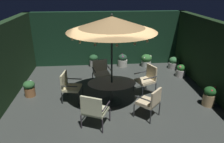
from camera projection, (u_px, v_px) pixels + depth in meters
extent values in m
cube|color=#3C403C|center=(113.00, 99.00, 7.33)|extent=(7.42, 7.49, 0.02)
cube|color=#14321F|center=(107.00, 39.00, 10.17)|extent=(7.42, 0.30, 2.53)
cube|color=black|center=(219.00, 62.00, 7.13)|extent=(0.30, 7.49, 2.53)
cylinder|color=#2C302E|center=(112.00, 101.00, 7.16)|extent=(0.68, 0.68, 0.03)
cylinder|color=#2C302E|center=(112.00, 93.00, 7.03)|extent=(0.09, 0.09, 0.69)
ellipsoid|color=#B7AE9D|center=(112.00, 83.00, 6.89)|extent=(1.57, 1.14, 0.03)
cylinder|color=#29312D|center=(112.00, 67.00, 6.68)|extent=(0.06, 0.06, 2.53)
cone|color=tan|center=(112.00, 24.00, 6.18)|extent=(2.69, 2.69, 0.44)
sphere|color=#29312D|center=(112.00, 15.00, 6.08)|extent=(0.07, 0.07, 0.07)
sphere|color=#F9DB8C|center=(152.00, 34.00, 6.42)|extent=(0.07, 0.07, 0.07)
sphere|color=#F9DB8C|center=(146.00, 31.00, 6.78)|extent=(0.07, 0.07, 0.07)
sphere|color=#F9DB8C|center=(134.00, 29.00, 7.19)|extent=(0.07, 0.07, 0.07)
sphere|color=#F9DB8C|center=(123.00, 28.00, 7.36)|extent=(0.07, 0.07, 0.07)
sphere|color=#F9DB8C|center=(108.00, 27.00, 7.41)|extent=(0.07, 0.07, 0.07)
sphere|color=#F9DB8C|center=(94.00, 28.00, 7.27)|extent=(0.07, 0.07, 0.07)
sphere|color=#F9DB8C|center=(83.00, 30.00, 7.00)|extent=(0.07, 0.07, 0.07)
sphere|color=#F9DB8C|center=(75.00, 32.00, 6.64)|extent=(0.07, 0.07, 0.07)
sphere|color=#F9DB8C|center=(70.00, 36.00, 6.15)|extent=(0.07, 0.07, 0.07)
sphere|color=#F9DB8C|center=(72.00, 39.00, 5.79)|extent=(0.07, 0.07, 0.07)
sphere|color=#F9DB8C|center=(80.00, 42.00, 5.48)|extent=(0.07, 0.07, 0.07)
sphere|color=#F9DB8C|center=(95.00, 45.00, 5.24)|extent=(0.07, 0.07, 0.07)
sphere|color=#F9DB8C|center=(117.00, 45.00, 5.19)|extent=(0.07, 0.07, 0.07)
sphere|color=#F9DB8C|center=(135.00, 44.00, 5.31)|extent=(0.07, 0.07, 0.07)
sphere|color=#F9DB8C|center=(147.00, 41.00, 5.59)|extent=(0.07, 0.07, 0.07)
sphere|color=#F9DB8C|center=(153.00, 37.00, 5.98)|extent=(0.07, 0.07, 0.07)
cylinder|color=#292B33|center=(142.00, 92.00, 7.31)|extent=(0.04, 0.04, 0.45)
cylinder|color=#292B33|center=(133.00, 86.00, 7.76)|extent=(0.04, 0.04, 0.45)
cylinder|color=#292B33|center=(156.00, 89.00, 7.56)|extent=(0.04, 0.04, 0.45)
cylinder|color=#292B33|center=(146.00, 83.00, 8.01)|extent=(0.04, 0.04, 0.45)
cube|color=beige|center=(145.00, 81.00, 7.56)|extent=(0.73, 0.72, 0.07)
cube|color=beige|center=(152.00, 72.00, 7.57)|extent=(0.26, 0.51, 0.50)
cylinder|color=#292B33|center=(150.00, 78.00, 7.25)|extent=(0.52, 0.25, 0.04)
cylinder|color=#292B33|center=(141.00, 73.00, 7.70)|extent=(0.52, 0.25, 0.04)
cylinder|color=#322E2C|center=(111.00, 82.00, 8.09)|extent=(0.04, 0.04, 0.45)
cylinder|color=#322E2C|center=(96.00, 84.00, 7.93)|extent=(0.04, 0.04, 0.45)
cylinder|color=#322E2C|center=(107.00, 76.00, 8.59)|extent=(0.04, 0.04, 0.45)
cylinder|color=#322E2C|center=(93.00, 78.00, 8.42)|extent=(0.04, 0.04, 0.45)
cube|color=beige|center=(102.00, 74.00, 8.16)|extent=(0.69, 0.66, 0.07)
cube|color=beige|center=(100.00, 65.00, 8.30)|extent=(0.58, 0.18, 0.45)
cylinder|color=#322E2C|center=(109.00, 68.00, 8.16)|extent=(0.15, 0.53, 0.04)
cylinder|color=#322E2C|center=(94.00, 70.00, 8.00)|extent=(0.15, 0.53, 0.04)
cylinder|color=#2C302F|center=(83.00, 91.00, 7.46)|extent=(0.04, 0.04, 0.42)
cylinder|color=#2C302F|center=(78.00, 99.00, 6.91)|extent=(0.04, 0.04, 0.42)
cylinder|color=#2C302F|center=(67.00, 90.00, 7.51)|extent=(0.04, 0.04, 0.42)
cylinder|color=#2C302F|center=(62.00, 98.00, 6.97)|extent=(0.04, 0.04, 0.42)
cube|color=beige|center=(72.00, 88.00, 7.12)|extent=(0.64, 0.67, 0.07)
cube|color=beige|center=(64.00, 80.00, 7.04)|extent=(0.17, 0.57, 0.49)
cylinder|color=#2C302F|center=(74.00, 79.00, 7.32)|extent=(0.52, 0.13, 0.04)
cylinder|color=#2C302F|center=(69.00, 86.00, 6.77)|extent=(0.52, 0.13, 0.04)
cylinder|color=#322B33|center=(90.00, 111.00, 6.26)|extent=(0.04, 0.04, 0.42)
cylinder|color=#322B33|center=(110.00, 115.00, 6.07)|extent=(0.04, 0.04, 0.42)
cylinder|color=#322B33|center=(81.00, 122.00, 5.76)|extent=(0.04, 0.04, 0.42)
cylinder|color=#322B33|center=(102.00, 126.00, 5.57)|extent=(0.04, 0.04, 0.42)
cube|color=beige|center=(96.00, 111.00, 5.82)|extent=(0.78, 0.76, 0.07)
cube|color=beige|center=(91.00, 106.00, 5.47)|extent=(0.56, 0.30, 0.52)
cylinder|color=#322B33|center=(85.00, 102.00, 5.84)|extent=(0.26, 0.51, 0.04)
cylinder|color=#322B33|center=(106.00, 106.00, 5.65)|extent=(0.26, 0.51, 0.04)
cylinder|color=#2F3131|center=(134.00, 111.00, 6.27)|extent=(0.04, 0.04, 0.43)
cylinder|color=#2F3131|center=(144.00, 103.00, 6.67)|extent=(0.04, 0.04, 0.43)
cylinder|color=#2F3131|center=(150.00, 117.00, 5.95)|extent=(0.04, 0.04, 0.43)
cylinder|color=#2F3131|center=(159.00, 109.00, 6.35)|extent=(0.04, 0.04, 0.43)
cube|color=beige|center=(147.00, 102.00, 6.22)|extent=(0.76, 0.76, 0.07)
cube|color=beige|center=(156.00, 97.00, 5.97)|extent=(0.40, 0.42, 0.44)
cylinder|color=#2F3131|center=(143.00, 99.00, 5.93)|extent=(0.41, 0.39, 0.04)
cylinder|color=#2F3131|center=(152.00, 92.00, 6.32)|extent=(0.41, 0.39, 0.04)
cylinder|color=beige|center=(180.00, 73.00, 9.11)|extent=(0.40, 0.40, 0.29)
ellipsoid|color=#256425|center=(181.00, 68.00, 9.02)|extent=(0.36, 0.36, 0.25)
sphere|color=#E94B6B|center=(184.00, 68.00, 9.00)|extent=(0.10, 0.10, 0.10)
sphere|color=#D9497B|center=(179.00, 66.00, 9.12)|extent=(0.08, 0.08, 0.08)
sphere|color=#D15F61|center=(180.00, 67.00, 8.91)|extent=(0.11, 0.11, 0.11)
cylinder|color=#A5693D|center=(30.00, 92.00, 7.49)|extent=(0.36, 0.36, 0.32)
ellipsoid|color=#2F6131|center=(29.00, 85.00, 7.39)|extent=(0.40, 0.40, 0.28)
sphere|color=silver|center=(31.00, 83.00, 7.39)|extent=(0.08, 0.08, 0.08)
sphere|color=silver|center=(31.00, 81.00, 7.42)|extent=(0.08, 0.08, 0.08)
sphere|color=beige|center=(28.00, 83.00, 7.45)|extent=(0.09, 0.09, 0.09)
sphere|color=beige|center=(25.00, 84.00, 7.39)|extent=(0.09, 0.09, 0.09)
sphere|color=beige|center=(27.00, 86.00, 7.25)|extent=(0.07, 0.07, 0.07)
sphere|color=silver|center=(29.00, 85.00, 7.28)|extent=(0.09, 0.09, 0.09)
cylinder|color=beige|center=(173.00, 65.00, 10.01)|extent=(0.47, 0.47, 0.28)
ellipsoid|color=#35723E|center=(174.00, 60.00, 9.91)|extent=(0.43, 0.43, 0.30)
sphere|color=red|center=(177.00, 58.00, 9.93)|extent=(0.08, 0.08, 0.08)
sphere|color=#CD2F44|center=(171.00, 58.00, 9.96)|extent=(0.08, 0.08, 0.08)
sphere|color=#C7263E|center=(174.00, 61.00, 9.79)|extent=(0.09, 0.09, 0.09)
cylinder|color=silver|center=(146.00, 63.00, 10.28)|extent=(0.46, 0.46, 0.26)
ellipsoid|color=#357334|center=(147.00, 58.00, 10.17)|extent=(0.51, 0.51, 0.35)
sphere|color=beige|center=(151.00, 56.00, 10.11)|extent=(0.08, 0.08, 0.08)
sphere|color=beige|center=(143.00, 57.00, 10.31)|extent=(0.08, 0.08, 0.08)
sphere|color=beige|center=(145.00, 58.00, 10.01)|extent=(0.10, 0.10, 0.10)
cylinder|color=tan|center=(209.00, 100.00, 6.89)|extent=(0.39, 0.39, 0.40)
ellipsoid|color=#1A4B1D|center=(210.00, 91.00, 6.78)|extent=(0.39, 0.39, 0.28)
sphere|color=red|center=(215.00, 88.00, 6.79)|extent=(0.09, 0.09, 0.09)
sphere|color=#C52843|center=(207.00, 88.00, 6.89)|extent=(0.09, 0.09, 0.09)
sphere|color=red|center=(212.00, 91.00, 6.63)|extent=(0.07, 0.07, 0.07)
cylinder|color=beige|center=(94.00, 63.00, 10.19)|extent=(0.39, 0.39, 0.33)
ellipsoid|color=#25532D|center=(94.00, 58.00, 10.09)|extent=(0.41, 0.41, 0.29)
sphere|color=orange|center=(97.00, 57.00, 10.08)|extent=(0.07, 0.07, 0.07)
sphere|color=orange|center=(92.00, 57.00, 10.19)|extent=(0.07, 0.07, 0.07)
sphere|color=orange|center=(92.00, 58.00, 9.98)|extent=(0.06, 0.06, 0.06)
cylinder|color=beige|center=(122.00, 63.00, 10.24)|extent=(0.45, 0.45, 0.33)
ellipsoid|color=#24442F|center=(123.00, 57.00, 10.13)|extent=(0.42, 0.42, 0.30)
sphere|color=#AA3F77|center=(125.00, 57.00, 10.16)|extent=(0.07, 0.07, 0.07)
sphere|color=#AD3074|center=(122.00, 55.00, 10.25)|extent=(0.10, 0.10, 0.10)
sphere|color=#B82B7E|center=(120.00, 57.00, 10.13)|extent=(0.08, 0.08, 0.08)
sphere|color=#B64089|center=(123.00, 57.00, 9.96)|extent=(0.08, 0.08, 0.08)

